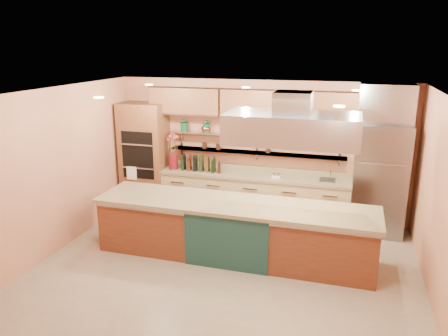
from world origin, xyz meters
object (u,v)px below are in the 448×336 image
(refrigerator, at_px, (379,180))
(flower_vase, at_px, (173,161))
(green_canister, at_px, (233,129))
(copper_kettle, at_px, (205,129))
(island, at_px, (234,230))
(kitchen_scale, at_px, (276,175))

(refrigerator, height_order, flower_vase, refrigerator)
(green_canister, bearing_deg, flower_vase, -169.94)
(flower_vase, height_order, copper_kettle, copper_kettle)
(island, xyz_separation_m, flower_vase, (-1.78, 1.71, 0.62))
(island, xyz_separation_m, kitchen_scale, (0.41, 1.71, 0.50))
(island, relative_size, kitchen_scale, 27.58)
(kitchen_scale, xyz_separation_m, copper_kettle, (-1.55, 0.22, 0.81))
(flower_vase, relative_size, green_canister, 1.81)
(refrigerator, bearing_deg, copper_kettle, 176.22)
(island, xyz_separation_m, green_canister, (-0.55, 1.93, 1.33))
(island, bearing_deg, green_canister, 106.39)
(green_canister, bearing_deg, copper_kettle, 180.00)
(island, distance_m, flower_vase, 2.55)
(refrigerator, distance_m, copper_kettle, 3.56)
(kitchen_scale, bearing_deg, flower_vase, -167.52)
(copper_kettle, bearing_deg, island, -59.47)
(refrigerator, distance_m, flower_vase, 4.13)
(refrigerator, relative_size, copper_kettle, 12.10)
(copper_kettle, bearing_deg, green_canister, 0.00)
(island, height_order, copper_kettle, copper_kettle)
(refrigerator, relative_size, flower_vase, 6.24)
(kitchen_scale, height_order, green_canister, green_canister)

